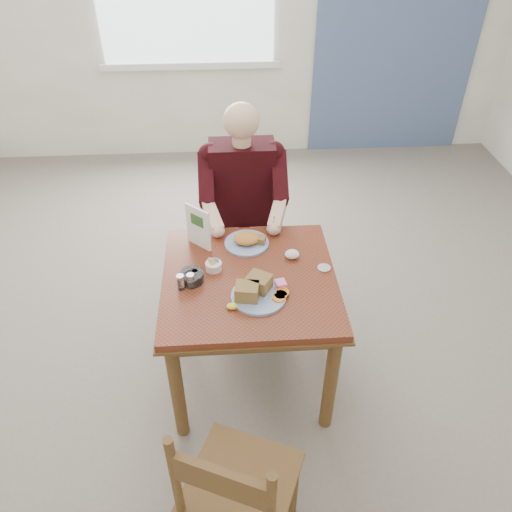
{
  "coord_description": "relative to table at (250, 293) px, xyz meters",
  "views": [
    {
      "loc": [
        -0.1,
        -1.97,
        2.43
      ],
      "look_at": [
        0.03,
        0.0,
        0.89
      ],
      "focal_mm": 35.0,
      "sensor_mm": 36.0,
      "label": 1
    }
  ],
  "objects": [
    {
      "name": "diner",
      "position": [
        0.0,
        0.71,
        0.17
      ],
      "size": [
        0.53,
        0.56,
        1.39
      ],
      "color": "tan",
      "rests_on": "chair_far"
    },
    {
      "name": "lemon_wedge",
      "position": [
        -0.1,
        -0.23,
        0.13
      ],
      "size": [
        0.06,
        0.04,
        0.03
      ],
      "primitive_type": "ellipsoid",
      "rotation": [
        0.0,
        0.0,
        0.05
      ],
      "color": "#EDF233",
      "rests_on": "table"
    },
    {
      "name": "chair_far",
      "position": [
        0.0,
        0.8,
        -0.16
      ],
      "size": [
        0.42,
        0.42,
        0.95
      ],
      "color": "brown",
      "rests_on": "ground"
    },
    {
      "name": "caddy",
      "position": [
        -0.18,
        0.07,
        0.13
      ],
      "size": [
        0.09,
        0.09,
        0.06
      ],
      "color": "white",
      "rests_on": "table"
    },
    {
      "name": "chair_near",
      "position": [
        -0.11,
        -0.99,
        -0.16
      ],
      "size": [
        0.55,
        0.55,
        0.95
      ],
      "color": "brown",
      "rests_on": "ground"
    },
    {
      "name": "wall_back",
      "position": [
        0.0,
        3.0,
        0.76
      ],
      "size": [
        5.5,
        0.0,
        5.5
      ],
      "primitive_type": "plane",
      "rotation": [
        1.57,
        0.0,
        0.0
      ],
      "color": "white",
      "rests_on": "ground"
    },
    {
      "name": "menu",
      "position": [
        -0.26,
        0.29,
        0.24
      ],
      "size": [
        0.13,
        0.12,
        0.25
      ],
      "color": "white",
      "rests_on": "table"
    },
    {
      "name": "accent_panel",
      "position": [
        1.6,
        2.98,
        0.76
      ],
      "size": [
        1.6,
        0.02,
        2.8
      ],
      "primitive_type": "cube",
      "color": "#4B618C",
      "rests_on": "ground"
    },
    {
      "name": "napkin",
      "position": [
        0.24,
        0.14,
        0.14
      ],
      "size": [
        0.08,
        0.07,
        0.05
      ],
      "primitive_type": "ellipsoid",
      "rotation": [
        0.0,
        0.0,
        -0.05
      ],
      "color": "white",
      "rests_on": "table"
    },
    {
      "name": "creamer",
      "position": [
        -0.3,
        -0.02,
        0.14
      ],
      "size": [
        0.14,
        0.14,
        0.06
      ],
      "color": "white",
      "rests_on": "table"
    },
    {
      "name": "metal_dish",
      "position": [
        0.4,
        0.04,
        0.12
      ],
      "size": [
        0.09,
        0.09,
        0.01
      ],
      "primitive_type": "cylinder",
      "rotation": [
        0.0,
        0.0,
        0.36
      ],
      "color": "silver",
      "rests_on": "table"
    },
    {
      "name": "shakers",
      "position": [
        -0.32,
        -0.07,
        0.15
      ],
      "size": [
        0.09,
        0.05,
        0.09
      ],
      "color": "white",
      "rests_on": "table"
    },
    {
      "name": "floor",
      "position": [
        0.0,
        0.0,
        -0.64
      ],
      "size": [
        6.0,
        6.0,
        0.0
      ],
      "primitive_type": "plane",
      "color": "#6A5F56",
      "rests_on": "ground"
    },
    {
      "name": "table",
      "position": [
        0.0,
        0.0,
        0.0
      ],
      "size": [
        0.92,
        0.92,
        0.75
      ],
      "color": "maroon",
      "rests_on": "ground"
    },
    {
      "name": "far_plate",
      "position": [
        0.01,
        0.28,
        0.14
      ],
      "size": [
        0.32,
        0.32,
        0.07
      ],
      "color": "white",
      "rests_on": "table"
    },
    {
      "name": "near_plate",
      "position": [
        0.03,
        -0.15,
        0.15
      ],
      "size": [
        0.35,
        0.35,
        0.09
      ],
      "color": "white",
      "rests_on": "table"
    }
  ]
}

